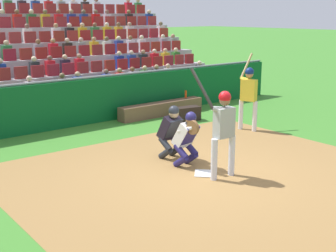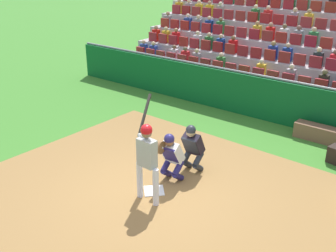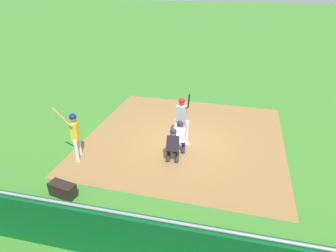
{
  "view_description": "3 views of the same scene",
  "coord_description": "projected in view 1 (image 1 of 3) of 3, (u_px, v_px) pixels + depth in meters",
  "views": [
    {
      "loc": [
        6.35,
        6.47,
        3.26
      ],
      "look_at": [
        0.11,
        -1.09,
        0.84
      ],
      "focal_mm": 49.07,
      "sensor_mm": 36.0,
      "label": 1
    },
    {
      "loc": [
        -5.15,
        6.0,
        4.94
      ],
      "look_at": [
        0.52,
        -1.17,
        1.07
      ],
      "focal_mm": 43.85,
      "sensor_mm": 36.0,
      "label": 2
    },
    {
      "loc": [
        1.67,
        -9.82,
        5.89
      ],
      "look_at": [
        -0.46,
        -0.63,
        1.03
      ],
      "focal_mm": 30.77,
      "sensor_mm": 36.0,
      "label": 3
    }
  ],
  "objects": [
    {
      "name": "ground_plane",
      "position": [
        205.0,
        174.0,
        9.55
      ],
      "size": [
        160.0,
        160.0,
        0.0
      ],
      "primitive_type": "plane",
      "color": "#3D7F2A"
    },
    {
      "name": "infield_dirt_patch",
      "position": [
        223.0,
        180.0,
        9.17
      ],
      "size": [
        8.11,
        7.97,
        0.01
      ],
      "primitive_type": "cube",
      "rotation": [
        0.0,
        0.0,
        -0.03
      ],
      "color": "olive",
      "rests_on": "ground_plane"
    },
    {
      "name": "home_plate_marker",
      "position": [
        205.0,
        173.0,
        9.54
      ],
      "size": [
        0.62,
        0.62,
        0.02
      ],
      "primitive_type": "cube",
      "rotation": [
        0.0,
        0.0,
        0.79
      ],
      "color": "white",
      "rests_on": "infield_dirt_patch"
    },
    {
      "name": "batter_at_plate",
      "position": [
        223.0,
        124.0,
        9.09
      ],
      "size": [
        0.72,
        0.72,
        2.22
      ],
      "color": "silver",
      "rests_on": "ground_plane"
    },
    {
      "name": "catcher_crouching",
      "position": [
        187.0,
        136.0,
        9.83
      ],
      "size": [
        0.5,
        0.73,
        1.26
      ],
      "color": "navy",
      "rests_on": "ground_plane"
    },
    {
      "name": "home_plate_umpire",
      "position": [
        171.0,
        129.0,
        10.42
      ],
      "size": [
        0.48,
        0.51,
        1.27
      ],
      "color": "#23262E",
      "rests_on": "ground_plane"
    },
    {
      "name": "dugout_wall",
      "position": [
        75.0,
        103.0,
        13.52
      ],
      "size": [
        16.73,
        0.24,
        1.43
      ],
      "color": "#0A5322",
      "rests_on": "ground_plane"
    },
    {
      "name": "dugout_bench",
      "position": [
        162.0,
        109.0,
        14.98
      ],
      "size": [
        3.2,
        0.4,
        0.44
      ],
      "primitive_type": "cube",
      "color": "brown",
      "rests_on": "ground_plane"
    },
    {
      "name": "water_bottle_on_bench",
      "position": [
        186.0,
        94.0,
        15.64
      ],
      "size": [
        0.07,
        0.07,
        0.26
      ],
      "primitive_type": "cylinder",
      "color": "#E24615",
      "rests_on": "dugout_bench"
    },
    {
      "name": "equipment_duffel_bag",
      "position": [
        187.0,
        114.0,
        14.24
      ],
      "size": [
        0.88,
        0.51,
        0.44
      ],
      "primitive_type": "cube",
      "rotation": [
        0.0,
        0.0,
        -0.19
      ],
      "color": "black",
      "rests_on": "ground_plane"
    },
    {
      "name": "on_deck_batter",
      "position": [
        249.0,
        91.0,
        12.89
      ],
      "size": [
        0.67,
        0.68,
        2.14
      ],
      "color": "silver",
      "rests_on": "ground_plane"
    },
    {
      "name": "bleacher_stand",
      "position": [
        6.0,
        68.0,
        17.44
      ],
      "size": [
        16.19,
        5.38,
        3.96
      ],
      "color": "#A09A9B",
      "rests_on": "ground_plane"
    }
  ]
}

